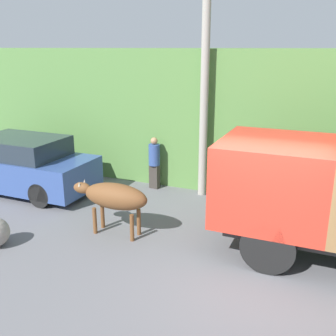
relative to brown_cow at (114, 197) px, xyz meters
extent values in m
plane|color=slate|center=(3.24, -0.47, -0.89)|extent=(60.00, 60.00, 0.00)
cube|color=#568442|center=(3.24, 6.13, 1.11)|extent=(32.00, 5.52, 3.99)
cube|color=#B2BCAD|center=(-2.70, 4.77, 0.77)|extent=(5.07, 2.40, 3.32)
cube|color=#4C4742|center=(-2.70, 4.77, 2.51)|extent=(5.37, 2.70, 0.16)
cube|color=red|center=(3.29, 0.73, 0.61)|extent=(2.14, 2.23, 1.61)
cube|color=#232D38|center=(2.20, 0.73, 0.90)|extent=(0.04, 1.89, 0.56)
cylinder|color=black|center=(3.39, -0.14, -0.38)|extent=(1.02, 0.49, 1.02)
ellipsoid|color=brown|center=(0.04, 0.00, 0.02)|extent=(1.51, 0.58, 0.58)
ellipsoid|color=brown|center=(-0.82, 0.00, 0.09)|extent=(0.43, 0.25, 0.25)
cone|color=#B7AD93|center=(-0.82, -0.10, 0.22)|extent=(0.06, 0.06, 0.11)
cone|color=#B7AD93|center=(-0.82, 0.10, 0.22)|extent=(0.06, 0.06, 0.11)
cylinder|color=brown|center=(-0.43, -0.16, -0.58)|extent=(0.09, 0.09, 0.61)
cylinder|color=brown|center=(-0.43, 0.16, -0.58)|extent=(0.09, 0.09, 0.61)
cylinder|color=brown|center=(0.51, -0.16, -0.58)|extent=(0.09, 0.09, 0.61)
cylinder|color=brown|center=(0.51, 0.16, -0.58)|extent=(0.09, 0.09, 0.61)
cube|color=#334C8C|center=(-3.95, 1.39, -0.27)|extent=(4.44, 1.82, 0.88)
cube|color=#232D38|center=(-3.84, 1.39, 0.44)|extent=(2.44, 1.67, 0.54)
cylinder|color=black|center=(-2.58, 0.62, -0.56)|extent=(0.66, 0.29, 0.66)
cube|color=#38332D|center=(-0.45, 3.07, -0.53)|extent=(0.30, 0.21, 0.71)
cylinder|color=#334C8C|center=(-0.45, 3.07, 0.14)|extent=(0.36, 0.36, 0.62)
sphere|color=#A87A56|center=(-0.45, 3.07, 0.55)|extent=(0.20, 0.20, 0.20)
cylinder|color=#9E998E|center=(1.01, 3.12, 2.43)|extent=(0.22, 0.22, 6.62)
camera|label=1|loc=(4.22, -6.93, 3.14)|focal=42.00mm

